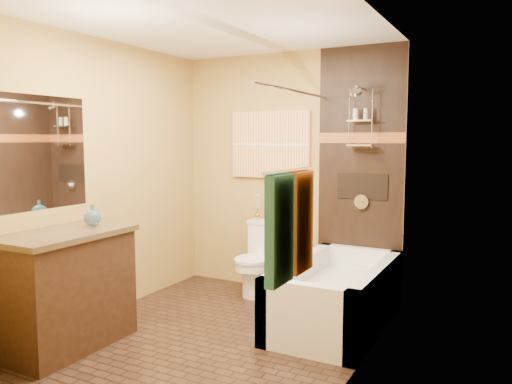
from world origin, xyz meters
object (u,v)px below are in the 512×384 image
Objects in this scene: bathtub at (336,300)px; toilet at (259,258)px; sunset_painting at (270,145)px; vanity at (64,289)px.

toilet reaches higher than bathtub.
sunset_painting is 0.87× the size of vanity.
sunset_painting is 2.50m from vanity.
toilet is 2.01m from vanity.
sunset_painting reaches higher than vanity.
toilet is at bearing -90.00° from sunset_painting.
vanity is at bearing -109.66° from toilet.
sunset_painting is at bearing 91.57° from toilet.
bathtub is 2.00× the size of toilet.
toilet is at bearing 68.39° from vanity.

